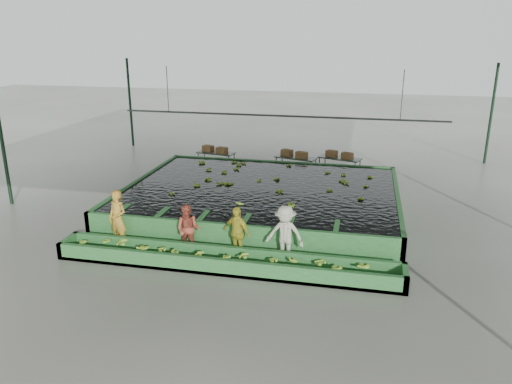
% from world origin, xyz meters
% --- Properties ---
extents(ground, '(80.00, 80.00, 0.00)m').
position_xyz_m(ground, '(0.00, 0.00, 0.00)').
color(ground, gray).
rests_on(ground, ground).
extents(shed_roof, '(20.00, 22.00, 0.04)m').
position_xyz_m(shed_roof, '(0.00, 0.00, 5.00)').
color(shed_roof, gray).
rests_on(shed_roof, shed_posts).
extents(shed_posts, '(20.00, 22.00, 5.00)m').
position_xyz_m(shed_posts, '(0.00, 0.00, 2.50)').
color(shed_posts, black).
rests_on(shed_posts, ground).
extents(flotation_tank, '(10.00, 8.00, 0.90)m').
position_xyz_m(flotation_tank, '(0.00, 1.50, 0.45)').
color(flotation_tank, '#337A38').
rests_on(flotation_tank, ground).
extents(tank_water, '(9.70, 7.70, 0.00)m').
position_xyz_m(tank_water, '(0.00, 1.50, 0.85)').
color(tank_water, black).
rests_on(tank_water, flotation_tank).
extents(sorting_trough, '(10.00, 1.00, 0.50)m').
position_xyz_m(sorting_trough, '(0.00, -3.60, 0.25)').
color(sorting_trough, '#337A38').
rests_on(sorting_trough, ground).
extents(cableway_rail, '(0.08, 0.08, 14.00)m').
position_xyz_m(cableway_rail, '(0.00, 5.00, 3.00)').
color(cableway_rail, '#59605B').
rests_on(cableway_rail, shed_roof).
extents(rail_hanger_left, '(0.04, 0.04, 2.00)m').
position_xyz_m(rail_hanger_left, '(-5.00, 5.00, 4.00)').
color(rail_hanger_left, '#59605B').
rests_on(rail_hanger_left, shed_roof).
extents(rail_hanger_right, '(0.04, 0.04, 2.00)m').
position_xyz_m(rail_hanger_right, '(5.00, 5.00, 4.00)').
color(rail_hanger_right, '#59605B').
rests_on(rail_hanger_right, shed_roof).
extents(worker_a, '(0.78, 0.64, 1.83)m').
position_xyz_m(worker_a, '(-3.65, -2.80, 0.92)').
color(worker_a, gold).
rests_on(worker_a, ground).
extents(worker_b, '(0.77, 0.61, 1.53)m').
position_xyz_m(worker_b, '(-1.36, -2.80, 0.77)').
color(worker_b, '#B74F3B').
rests_on(worker_b, ground).
extents(worker_c, '(1.01, 0.73, 1.59)m').
position_xyz_m(worker_c, '(0.15, -2.80, 0.80)').
color(worker_c, gold).
rests_on(worker_c, ground).
extents(worker_d, '(1.19, 0.78, 1.74)m').
position_xyz_m(worker_d, '(1.59, -2.80, 0.87)').
color(worker_d, beige).
rests_on(worker_d, ground).
extents(packing_table_left, '(1.91, 1.02, 0.83)m').
position_xyz_m(packing_table_left, '(-3.38, 6.76, 0.41)').
color(packing_table_left, '#59605B').
rests_on(packing_table_left, ground).
extents(packing_table_mid, '(2.04, 1.25, 0.87)m').
position_xyz_m(packing_table_mid, '(0.58, 6.49, 0.43)').
color(packing_table_mid, '#59605B').
rests_on(packing_table_mid, ground).
extents(packing_table_right, '(2.07, 1.34, 0.88)m').
position_xyz_m(packing_table_right, '(2.58, 6.79, 0.44)').
color(packing_table_right, '#59605B').
rests_on(packing_table_right, ground).
extents(box_stack_left, '(1.38, 0.78, 0.29)m').
position_xyz_m(box_stack_left, '(-3.42, 6.72, 0.83)').
color(box_stack_left, brown).
rests_on(box_stack_left, packing_table_left).
extents(box_stack_mid, '(1.34, 0.85, 0.28)m').
position_xyz_m(box_stack_mid, '(0.49, 6.51, 0.87)').
color(box_stack_mid, brown).
rests_on(box_stack_mid, packing_table_mid).
extents(box_stack_right, '(1.32, 0.80, 0.28)m').
position_xyz_m(box_stack_right, '(2.56, 6.77, 0.88)').
color(box_stack_right, brown).
rests_on(box_stack_right, packing_table_right).
extents(floating_bananas, '(8.85, 6.03, 0.12)m').
position_xyz_m(floating_bananas, '(0.00, 2.30, 0.85)').
color(floating_bananas, '#92C431').
rests_on(floating_bananas, tank_water).
extents(trough_bananas, '(8.60, 0.57, 0.11)m').
position_xyz_m(trough_bananas, '(0.00, -3.60, 0.40)').
color(trough_bananas, '#92C431').
rests_on(trough_bananas, sorting_trough).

